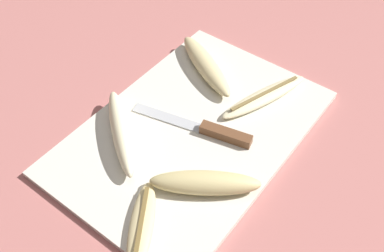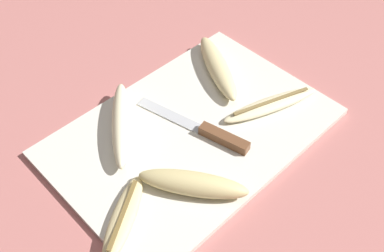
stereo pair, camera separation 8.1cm
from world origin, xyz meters
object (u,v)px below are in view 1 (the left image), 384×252
at_px(knife, 213,131).
at_px(banana_ripe_center, 206,65).
at_px(banana_spotted_left, 205,183).
at_px(banana_mellow_near, 142,225).
at_px(banana_bright_far, 121,131).
at_px(banana_pale_long, 264,97).

distance_m(knife, banana_ripe_center, 0.17).
height_order(knife, banana_ripe_center, banana_ripe_center).
relative_size(knife, banana_spotted_left, 1.35).
height_order(banana_ripe_center, banana_mellow_near, banana_ripe_center).
bearing_deg(banana_spotted_left, banana_bright_far, 90.79).
xyz_separation_m(knife, banana_mellow_near, (-0.22, -0.03, 0.00)).
relative_size(banana_ripe_center, banana_mellow_near, 1.29).
distance_m(banana_ripe_center, banana_spotted_left, 0.29).
xyz_separation_m(banana_ripe_center, banana_mellow_near, (-0.35, -0.14, -0.01)).
relative_size(banana_ripe_center, banana_spotted_left, 1.14).
bearing_deg(banana_bright_far, banana_mellow_near, -127.35).
bearing_deg(banana_mellow_near, banana_bright_far, 52.65).
relative_size(banana_pale_long, banana_bright_far, 1.12).
xyz_separation_m(banana_pale_long, banana_ripe_center, (-0.00, 0.14, 0.01)).
bearing_deg(banana_bright_far, banana_spotted_left, -89.21).
bearing_deg(banana_spotted_left, banana_ripe_center, 35.87).
bearing_deg(banana_mellow_near, knife, 6.43).
bearing_deg(banana_pale_long, banana_spotted_left, -172.52).
xyz_separation_m(knife, banana_pale_long, (0.13, -0.03, 0.00)).
height_order(knife, banana_pale_long, banana_pale_long).
distance_m(banana_pale_long, banana_mellow_near, 0.35).
bearing_deg(banana_ripe_center, banana_spotted_left, -144.13).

